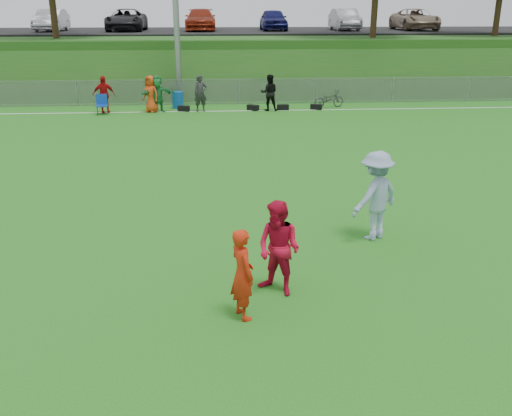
{
  "coord_description": "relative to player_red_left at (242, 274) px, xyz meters",
  "views": [
    {
      "loc": [
        -1.26,
        -9.16,
        4.76
      ],
      "look_at": [
        -0.54,
        0.5,
        1.31
      ],
      "focal_mm": 40.0,
      "sensor_mm": 36.0,
      "label": 1
    }
  ],
  "objects": [
    {
      "name": "camp_chair",
      "position": [
        -5.5,
        18.57,
        -0.49
      ],
      "size": [
        0.58,
        0.59,
        0.91
      ],
      "rotation": [
        0.0,
        0.0,
        0.16
      ],
      "color": "#0F3CA2",
      "rests_on": "ground"
    },
    {
      "name": "sideline_far",
      "position": [
        0.87,
        19.05,
        -0.75
      ],
      "size": [
        60.0,
        0.1,
        0.01
      ],
      "primitive_type": "cube",
      "color": "white",
      "rests_on": "ground"
    },
    {
      "name": "gear_bags",
      "position": [
        1.8,
        19.15,
        -0.63
      ],
      "size": [
        6.96,
        0.57,
        0.26
      ],
      "color": "black",
      "rests_on": "ground"
    },
    {
      "name": "fence",
      "position": [
        0.87,
        21.05,
        -0.11
      ],
      "size": [
        58.0,
        0.06,
        1.3
      ],
      "color": "gray",
      "rests_on": "ground"
    },
    {
      "name": "player_blue",
      "position": [
        2.98,
        3.09,
        0.2
      ],
      "size": [
        1.43,
        1.29,
        1.92
      ],
      "primitive_type": "imported",
      "rotation": [
        0.0,
        0.0,
        3.74
      ],
      "color": "#8FA4C7",
      "rests_on": "ground"
    },
    {
      "name": "player_red_left",
      "position": [
        0.0,
        0.0,
        0.0
      ],
      "size": [
        0.55,
        0.65,
        1.52
      ],
      "primitive_type": "imported",
      "rotation": [
        0.0,
        0.0,
        1.97
      ],
      "color": "red",
      "rests_on": "ground"
    },
    {
      "name": "parking_lot",
      "position": [
        0.87,
        34.05,
        2.29
      ],
      "size": [
        120.0,
        12.0,
        0.1
      ],
      "primitive_type": "cube",
      "color": "black",
      "rests_on": "berm"
    },
    {
      "name": "recycling_bin",
      "position": [
        -2.13,
        20.05,
        -0.36
      ],
      "size": [
        0.71,
        0.71,
        0.8
      ],
      "primitive_type": "cylinder",
      "rotation": [
        0.0,
        0.0,
        0.42
      ],
      "color": "#0F50A7",
      "rests_on": "ground"
    },
    {
      "name": "player_red_center",
      "position": [
        0.66,
        0.77,
        0.08
      ],
      "size": [
        1.03,
        1.01,
        1.68
      ],
      "primitive_type": "imported",
      "rotation": [
        0.0,
        0.0,
        -0.69
      ],
      "color": "red",
      "rests_on": "ground"
    },
    {
      "name": "ground",
      "position": [
        0.87,
        1.05,
        -0.76
      ],
      "size": [
        120.0,
        120.0,
        0.0
      ],
      "primitive_type": "plane",
      "color": "#286B16",
      "rests_on": "ground"
    },
    {
      "name": "bicycle",
      "position": [
        5.27,
        19.66,
        -0.34
      ],
      "size": [
        1.69,
        1.05,
        0.84
      ],
      "primitive_type": "imported",
      "rotation": [
        0.0,
        0.0,
        1.9
      ],
      "color": "#2F2F31",
      "rests_on": "ground"
    },
    {
      "name": "car_row",
      "position": [
        -0.3,
        33.05,
        3.06
      ],
      "size": [
        32.04,
        5.18,
        1.44
      ],
      "color": "white",
      "rests_on": "parking_lot"
    },
    {
      "name": "spectator_row",
      "position": [
        -2.11,
        19.05,
        0.09
      ],
      "size": [
        8.7,
        0.93,
        1.69
      ],
      "color": "#B50C0F",
      "rests_on": "ground"
    },
    {
      "name": "berm",
      "position": [
        0.87,
        32.05,
        0.74
      ],
      "size": [
        120.0,
        18.0,
        3.0
      ],
      "primitive_type": "cube",
      "color": "#205417",
      "rests_on": "ground"
    }
  ]
}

